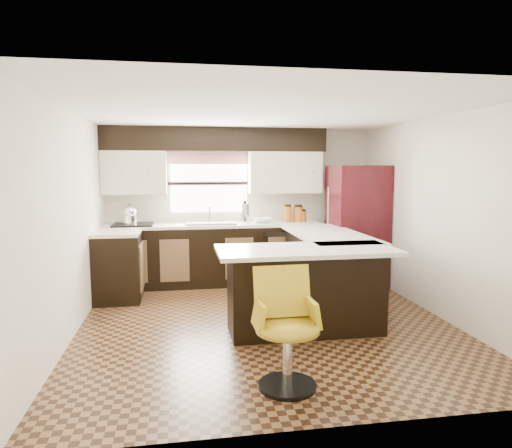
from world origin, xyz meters
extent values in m
plane|color=#49301A|center=(0.00, 0.00, 0.00)|extent=(4.40, 4.40, 0.00)
plane|color=silver|center=(0.00, 0.00, 2.40)|extent=(4.40, 4.40, 0.00)
plane|color=beige|center=(0.00, 2.20, 1.20)|extent=(4.40, 0.00, 4.40)
plane|color=beige|center=(0.00, -2.20, 1.20)|extent=(4.40, 0.00, 4.40)
plane|color=beige|center=(-2.10, 0.00, 1.20)|extent=(0.00, 4.40, 4.40)
plane|color=beige|center=(2.10, 0.00, 1.20)|extent=(0.00, 4.40, 4.40)
cube|color=black|center=(-0.45, 1.90, 0.45)|extent=(3.30, 0.60, 0.90)
cube|color=black|center=(-1.80, 1.25, 0.45)|extent=(0.60, 0.70, 0.90)
cube|color=silver|center=(-0.45, 1.90, 0.92)|extent=(3.30, 0.60, 0.04)
cube|color=silver|center=(-1.80, 1.25, 0.92)|extent=(0.60, 0.70, 0.04)
cube|color=black|center=(-0.40, 2.03, 2.22)|extent=(3.40, 0.35, 0.36)
cube|color=beige|center=(-1.62, 2.03, 1.72)|extent=(0.94, 0.35, 0.64)
cube|color=beige|center=(0.68, 2.03, 1.72)|extent=(1.14, 0.35, 0.64)
cube|color=white|center=(-0.50, 2.18, 1.55)|extent=(1.20, 0.02, 0.90)
cube|color=#D19B93|center=(-0.50, 2.14, 1.94)|extent=(1.30, 0.06, 0.18)
cube|color=#B2B2B7|center=(-0.50, 1.88, 0.96)|extent=(0.75, 0.45, 0.03)
cube|color=black|center=(0.55, 1.61, 0.43)|extent=(0.58, 0.03, 0.78)
cube|color=black|center=(-1.65, 1.88, 0.96)|extent=(0.58, 0.50, 0.02)
cube|color=black|center=(0.90, 0.62, 0.45)|extent=(0.60, 1.95, 0.90)
cube|color=black|center=(0.38, -0.35, 0.45)|extent=(1.65, 0.60, 0.90)
cube|color=silver|center=(0.95, 0.62, 0.92)|extent=(0.84, 1.95, 0.04)
cube|color=silver|center=(0.35, -0.44, 0.92)|extent=(1.89, 0.84, 0.04)
cube|color=#35080E|center=(1.69, 1.50, 0.91)|extent=(0.78, 0.75, 1.83)
cylinder|color=silver|center=(0.03, 1.90, 1.10)|extent=(0.13, 0.13, 0.31)
imported|color=white|center=(0.30, 1.90, 0.98)|extent=(0.34, 0.34, 0.07)
cylinder|color=#965116|center=(0.71, 1.92, 1.07)|extent=(0.12, 0.12, 0.25)
cylinder|color=#965116|center=(0.88, 1.92, 1.06)|extent=(0.14, 0.14, 0.24)
cylinder|color=#965116|center=(0.95, 1.92, 1.03)|extent=(0.12, 0.12, 0.17)
camera|label=1|loc=(-0.95, -5.04, 1.78)|focal=32.00mm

